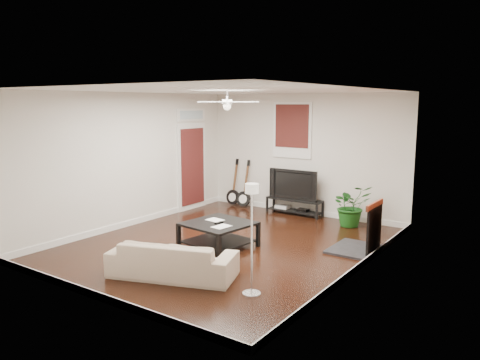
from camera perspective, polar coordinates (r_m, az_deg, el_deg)
The scene contains 14 objects.
room at distance 8.43m, azimuth -1.55°, elevation 1.31°, with size 5.01×6.01×2.81m.
brick_accent at distance 8.19m, azimuth 16.94°, elevation 0.68°, with size 0.02×2.20×2.80m, color #AB5837.
fireplace at distance 8.47m, azimuth 14.78°, elevation -5.45°, with size 0.80×1.10×0.92m, color black.
window_back at distance 11.04m, azimuth 6.36°, elevation 6.03°, with size 1.00×0.06×1.30m, color #3B1510.
door_left at distance 11.44m, azimuth -5.87°, elevation 2.64°, with size 0.08×1.00×2.50m, color white.
tv_stand at distance 11.02m, azimuth 6.63°, elevation -3.23°, with size 1.35×0.36×0.38m, color black.
tv at distance 10.94m, azimuth 6.74°, elevation -0.47°, with size 1.21×0.16×0.69m, color black.
coffee_table at distance 8.52m, azimuth -2.64°, elevation -6.67°, with size 1.08×1.08×0.45m, color black.
sofa at distance 7.17m, azimuth -8.20°, elevation -9.46°, with size 1.89×0.74×0.55m, color #C4A993.
floor_lamp at distance 6.30m, azimuth 1.44°, elevation -7.31°, with size 0.25×0.25×1.54m, color silver, non-canonical shape.
potted_plant at distance 10.14m, azimuth 13.38°, elevation -3.04°, with size 0.80×0.70×0.89m, color #175117.
guitar_left at distance 11.82m, azimuth -0.88°, elevation -0.27°, with size 0.37×0.26×1.21m, color black, non-canonical shape.
guitar_right at distance 11.60m, azimuth 0.44°, elevation -0.45°, with size 0.37×0.26×1.21m, color black, non-canonical shape.
ceiling_fan at distance 8.35m, azimuth -1.58°, elevation 9.50°, with size 1.24×1.24×0.32m, color white, non-canonical shape.
Camera 1 is at (4.93, -6.73, 2.58)m, focal length 35.03 mm.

